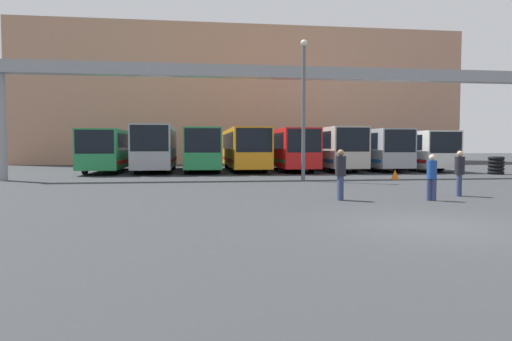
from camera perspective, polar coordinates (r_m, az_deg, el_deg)
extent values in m
plane|color=#2D3033|center=(11.73, 20.85, -6.47)|extent=(200.00, 200.00, 0.00)
cube|color=tan|center=(54.41, -1.86, 8.81)|extent=(48.14, 12.00, 14.66)
cylinder|color=gray|center=(28.67, -29.32, 4.76)|extent=(0.60, 0.60, 5.87)
cube|color=gray|center=(27.58, 4.08, 12.09)|extent=(32.72, 0.80, 0.70)
cube|color=#268C4C|center=(35.31, -17.78, 2.58)|extent=(2.57, 10.64, 2.66)
cube|color=black|center=(30.11, -19.55, 3.41)|extent=(2.37, 0.06, 1.49)
cube|color=black|center=(35.31, -17.79, 3.37)|extent=(2.60, 9.04, 1.12)
cube|color=red|center=(35.33, -17.76, 1.20)|extent=(2.60, 10.11, 0.24)
cylinder|color=black|center=(32.65, -20.60, 0.36)|extent=(0.28, 0.93, 0.93)
cylinder|color=black|center=(32.22, -16.69, 0.40)|extent=(0.28, 0.93, 0.93)
cylinder|color=black|center=(38.47, -18.63, 0.78)|extent=(0.28, 0.93, 0.93)
cylinder|color=black|center=(38.11, -15.30, 0.81)|extent=(0.28, 0.93, 0.93)
cube|color=#999EA5|center=(35.02, -12.34, 2.92)|extent=(2.59, 10.90, 2.98)
cube|color=black|center=(29.61, -13.19, 3.96)|extent=(2.39, 0.06, 1.67)
cube|color=black|center=(35.02, -12.35, 3.83)|extent=(2.62, 9.27, 1.25)
cube|color=red|center=(35.03, -12.32, 1.35)|extent=(2.62, 10.36, 0.24)
cylinder|color=black|center=(32.13, -14.77, 0.40)|extent=(0.28, 0.90, 0.90)
cylinder|color=black|center=(31.93, -10.72, 0.43)|extent=(0.28, 0.90, 0.90)
cylinder|color=black|center=(38.19, -13.65, 0.82)|extent=(0.28, 0.90, 0.90)
cylinder|color=black|center=(38.02, -10.24, 0.85)|extent=(0.28, 0.90, 0.90)
cube|color=#268C4C|center=(34.66, -6.85, 2.81)|extent=(2.52, 10.40, 2.79)
cube|color=black|center=(29.48, -6.69, 3.76)|extent=(2.32, 0.06, 1.56)
cube|color=black|center=(34.66, -6.85, 3.66)|extent=(2.55, 8.84, 1.17)
cube|color=#268C4C|center=(34.68, -6.84, 1.33)|extent=(2.55, 9.88, 0.24)
cylinder|color=black|center=(31.78, -8.73, 0.49)|extent=(0.28, 0.96, 0.96)
cylinder|color=black|center=(31.82, -4.77, 0.52)|extent=(0.28, 0.96, 0.96)
cylinder|color=black|center=(37.60, -8.58, 0.89)|extent=(0.28, 0.96, 0.96)
cylinder|color=black|center=(37.63, -5.23, 0.91)|extent=(0.28, 0.96, 0.96)
cube|color=orange|center=(35.84, -1.51, 2.87)|extent=(2.59, 12.36, 2.83)
cube|color=black|center=(29.73, -0.22, 3.83)|extent=(2.38, 0.06, 1.58)
cube|color=black|center=(35.85, -1.52, 3.70)|extent=(2.62, 10.50, 1.19)
cube|color=red|center=(35.86, -1.51, 1.42)|extent=(2.62, 11.74, 0.24)
cylinder|color=black|center=(32.32, -2.84, 0.64)|extent=(0.28, 1.05, 1.05)
cylinder|color=black|center=(32.59, 1.13, 0.67)|extent=(0.28, 1.05, 1.05)
cylinder|color=black|center=(39.21, -3.71, 1.07)|extent=(0.28, 1.05, 1.05)
cylinder|color=black|center=(39.44, -0.42, 1.09)|extent=(0.28, 1.05, 1.05)
cube|color=red|center=(35.50, 4.02, 2.82)|extent=(2.50, 10.59, 2.79)
cube|color=black|center=(30.35, 6.06, 3.74)|extent=(2.30, 0.06, 1.56)
cube|color=black|center=(35.50, 4.02, 3.65)|extent=(2.53, 9.00, 1.17)
cube|color=#268C4C|center=(35.51, 4.02, 1.38)|extent=(2.53, 10.06, 0.24)
cylinder|color=black|center=(32.40, 3.20, 0.60)|extent=(0.28, 0.99, 0.99)
cylinder|color=black|center=(32.89, 6.93, 0.62)|extent=(0.28, 0.99, 0.99)
cylinder|color=black|center=(38.24, 1.51, 0.98)|extent=(0.28, 0.99, 0.99)
cylinder|color=black|center=(38.65, 4.70, 0.99)|extent=(0.28, 0.99, 0.99)
cube|color=beige|center=(36.77, 8.99, 2.88)|extent=(2.51, 11.52, 2.89)
cube|color=black|center=(31.32, 12.03, 3.80)|extent=(2.31, 0.06, 1.62)
cube|color=black|center=(36.77, 8.99, 3.72)|extent=(2.54, 9.79, 1.21)
cube|color=#1966B2|center=(36.79, 8.98, 1.44)|extent=(2.54, 10.95, 0.24)
cylinder|color=black|center=(33.40, 8.76, 0.67)|extent=(0.28, 1.03, 1.03)
cylinder|color=black|center=(34.08, 12.30, 0.69)|extent=(0.28, 1.03, 1.03)
cylinder|color=black|center=(39.62, 6.11, 1.07)|extent=(0.28, 1.03, 1.03)
cylinder|color=black|center=(40.20, 9.15, 1.07)|extent=(0.28, 1.03, 1.03)
cube|color=#999EA5|center=(38.22, 13.64, 2.75)|extent=(2.44, 12.27, 2.77)
cube|color=black|center=(32.60, 17.57, 3.55)|extent=(2.24, 0.06, 1.55)
cube|color=black|center=(38.22, 13.65, 3.52)|extent=(2.47, 10.43, 1.16)
cube|color=#1966B2|center=(38.23, 13.62, 1.42)|extent=(2.47, 11.66, 0.24)
cylinder|color=black|center=(34.66, 14.05, 0.71)|extent=(0.28, 1.04, 1.04)
cylinder|color=black|center=(35.50, 17.23, 0.72)|extent=(0.28, 1.04, 1.04)
cylinder|color=black|center=(41.12, 10.49, 1.11)|extent=(0.28, 1.04, 1.04)
cylinder|color=black|center=(41.83, 13.25, 1.11)|extent=(0.28, 1.04, 1.04)
cube|color=silver|center=(39.46, 18.23, 2.59)|extent=(2.56, 12.04, 2.64)
cube|color=black|center=(34.16, 22.66, 3.26)|extent=(2.35, 0.06, 1.48)
cube|color=black|center=(39.46, 18.24, 3.29)|extent=(2.59, 10.23, 1.11)
cube|color=red|center=(39.47, 18.21, 1.37)|extent=(2.59, 11.44, 0.24)
cylinder|color=black|center=(35.97, 18.94, 0.63)|extent=(0.28, 0.93, 0.93)
cylinder|color=black|center=(37.03, 22.04, 0.64)|extent=(0.28, 0.93, 0.93)
cylinder|color=black|center=(42.09, 14.82, 1.03)|extent=(0.28, 0.93, 0.93)
cylinder|color=black|center=(43.00, 17.58, 1.03)|extent=(0.28, 0.93, 0.93)
cylinder|color=navy|center=(17.03, 21.34, -2.26)|extent=(0.18, 0.18, 0.77)
cylinder|color=navy|center=(17.04, 20.83, -2.24)|extent=(0.18, 0.18, 0.77)
cylinder|color=navy|center=(16.99, 21.13, 0.11)|extent=(0.33, 0.33, 0.64)
sphere|color=beige|center=(16.98, 21.16, 1.53)|extent=(0.21, 0.21, 0.21)
cylinder|color=navy|center=(16.37, 10.45, -2.16)|extent=(0.19, 0.19, 0.85)
cylinder|color=navy|center=(16.20, 10.56, -2.21)|extent=(0.19, 0.19, 0.85)
cylinder|color=black|center=(16.23, 10.53, 0.55)|extent=(0.37, 0.37, 0.71)
sphere|color=#8C6647|center=(16.22, 10.55, 2.20)|extent=(0.23, 0.23, 0.23)
cylinder|color=navy|center=(18.89, 24.06, -1.72)|extent=(0.19, 0.19, 0.82)
cylinder|color=navy|center=(19.05, 24.07, -1.69)|extent=(0.19, 0.19, 0.82)
cylinder|color=black|center=(18.92, 24.11, 0.57)|extent=(0.36, 0.36, 0.68)
sphere|color=tan|center=(18.91, 24.14, 1.94)|extent=(0.22, 0.22, 0.22)
cone|color=orange|center=(27.08, 16.99, -0.47)|extent=(0.43, 0.43, 0.58)
torus|color=black|center=(34.62, 27.79, -0.22)|extent=(1.04, 1.04, 0.24)
torus|color=black|center=(34.61, 27.80, 0.18)|extent=(1.04, 1.04, 0.24)
torus|color=black|center=(34.60, 27.81, 0.57)|extent=(1.04, 1.04, 0.24)
torus|color=black|center=(34.60, 27.82, 0.97)|extent=(1.04, 1.04, 0.24)
torus|color=black|center=(34.59, 27.83, 1.37)|extent=(1.04, 1.04, 0.24)
cylinder|color=#595B60|center=(24.87, 5.96, 7.04)|extent=(0.20, 0.20, 7.25)
sphere|color=beige|center=(25.41, 6.01, 15.56)|extent=(0.36, 0.36, 0.36)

